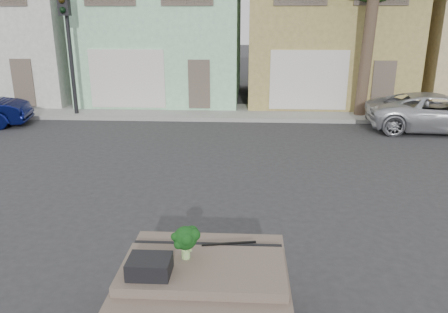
{
  "coord_description": "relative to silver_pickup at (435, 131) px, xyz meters",
  "views": [
    {
      "loc": [
        0.49,
        -7.58,
        3.88
      ],
      "look_at": [
        0.04,
        0.5,
        1.3
      ],
      "focal_mm": 35.0,
      "sensor_mm": 36.0,
      "label": 1
    }
  ],
  "objects": [
    {
      "name": "instrument_hump",
      "position": [
        -7.79,
        -11.34,
        1.22
      ],
      "size": [
        0.48,
        0.38,
        0.2
      ],
      "primitive_type": "cube",
      "color": "black",
      "rests_on": "car_dashboard"
    },
    {
      "name": "silver_pickup",
      "position": [
        0.0,
        0.0,
        0.0
      ],
      "size": [
        4.99,
        2.6,
        1.34
      ],
      "primitive_type": "imported",
      "rotation": [
        0.0,
        0.0,
        1.49
      ],
      "color": "#BABAC1",
      "rests_on": "ground"
    },
    {
      "name": "townhouse_white",
      "position": [
        -18.21,
        6.51,
        3.77
      ],
      "size": [
        7.2,
        8.2,
        7.55
      ],
      "primitive_type": "cube",
      "color": "beige",
      "rests_on": "ground"
    },
    {
      "name": "car_dashboard",
      "position": [
        -7.21,
        -10.99,
        0.56
      ],
      "size": [
        2.0,
        1.8,
        1.12
      ],
      "primitive_type": "cube",
      "color": "brown",
      "rests_on": "ground"
    },
    {
      "name": "townhouse_mint",
      "position": [
        -10.71,
        6.51,
        3.77
      ],
      "size": [
        7.2,
        8.2,
        7.55
      ],
      "primitive_type": "cube",
      "color": "#9DD8AC",
      "rests_on": "ground"
    },
    {
      "name": "wiper_arm",
      "position": [
        -6.93,
        -10.61,
        1.13
      ],
      "size": [
        0.69,
        0.15,
        0.02
      ],
      "primitive_type": "cube",
      "rotation": [
        0.0,
        0.0,
        0.17
      ],
      "color": "black",
      "rests_on": "car_dashboard"
    },
    {
      "name": "townhouse_tan",
      "position": [
        -3.21,
        6.51,
        3.77
      ],
      "size": [
        7.2,
        8.2,
        7.55
      ],
      "primitive_type": "cube",
      "color": "#A3904F",
      "rests_on": "ground"
    },
    {
      "name": "ground_plane",
      "position": [
        -7.21,
        -7.99,
        0.0
      ],
      "size": [
        120.0,
        120.0,
        0.0
      ],
      "primitive_type": "plane",
      "color": "#303033",
      "rests_on": "ground"
    },
    {
      "name": "broccoli",
      "position": [
        -7.43,
        -10.97,
        1.33
      ],
      "size": [
        0.45,
        0.45,
        0.42
      ],
      "primitive_type": "cube",
      "rotation": [
        0.0,
        0.0,
        0.44
      ],
      "color": "black",
      "rests_on": "car_dashboard"
    },
    {
      "name": "tree_near",
      "position": [
        -2.21,
        1.81,
        4.25
      ],
      "size": [
        4.4,
        4.0,
        8.5
      ],
      "primitive_type": "cube",
      "color": "#1A3A16",
      "rests_on": "ground"
    },
    {
      "name": "sidewalk",
      "position": [
        -7.21,
        2.51,
        0.07
      ],
      "size": [
        40.0,
        3.0,
        0.15
      ],
      "primitive_type": "cube",
      "color": "gray",
      "rests_on": "ground"
    },
    {
      "name": "traffic_signal",
      "position": [
        -13.71,
        1.51,
        2.55
      ],
      "size": [
        0.4,
        0.4,
        5.1
      ],
      "primitive_type": "cube",
      "color": "black",
      "rests_on": "ground"
    }
  ]
}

